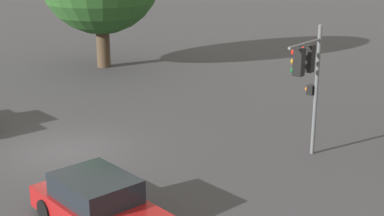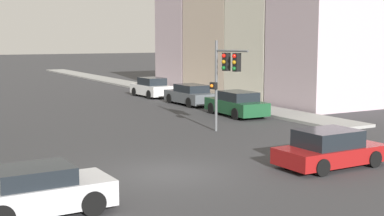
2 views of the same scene
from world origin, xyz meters
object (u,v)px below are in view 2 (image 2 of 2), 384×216
(crossing_car_1, at_px, (39,191))
(parked_car_0, at_px, (236,104))
(crossing_car_0, at_px, (330,149))
(parked_car_2, at_px, (151,88))
(traffic_signal, at_px, (225,70))
(parked_car_1, at_px, (190,95))

(crossing_car_1, relative_size, parked_car_0, 0.81)
(crossing_car_0, distance_m, parked_car_0, 13.44)
(parked_car_0, height_order, parked_car_2, parked_car_2)
(crossing_car_1, bearing_deg, traffic_signal, 34.81)
(traffic_signal, bearing_deg, parked_car_0, -140.64)
(traffic_signal, relative_size, parked_car_0, 0.97)
(crossing_car_0, relative_size, crossing_car_1, 1.09)
(parked_car_1, bearing_deg, parked_car_0, 177.27)
(traffic_signal, distance_m, parked_car_2, 17.77)
(crossing_car_0, height_order, parked_car_2, parked_car_2)
(crossing_car_0, distance_m, parked_car_2, 25.47)
(parked_car_0, distance_m, parked_car_1, 6.30)
(parked_car_1, bearing_deg, crossing_car_1, 140.98)
(crossing_car_0, distance_m, crossing_car_1, 10.74)
(crossing_car_1, height_order, parked_car_2, parked_car_2)
(traffic_signal, height_order, parked_car_0, traffic_signal)
(parked_car_0, bearing_deg, crossing_car_0, 163.28)
(parked_car_1, bearing_deg, parked_car_2, 2.01)
(parked_car_0, bearing_deg, parked_car_2, 2.38)
(crossing_car_0, height_order, parked_car_0, parked_car_0)
(crossing_car_1, bearing_deg, parked_car_1, 50.06)
(crossing_car_0, xyz_separation_m, parked_car_0, (4.37, 12.71, 0.07))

